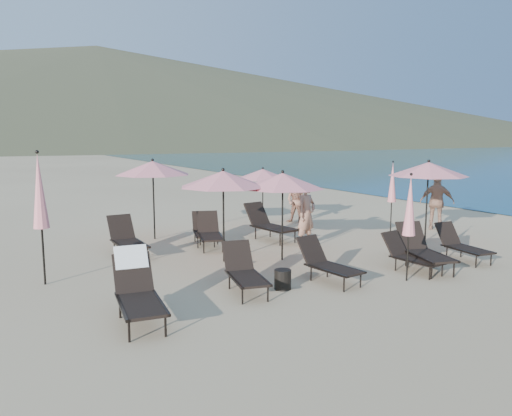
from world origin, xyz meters
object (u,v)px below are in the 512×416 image
lounger_4 (423,249)px  umbrella_open_1 (283,181)px  lounger_3 (410,255)px  side_table_1 (398,248)px  lounger_1 (244,271)px  umbrella_open_3 (153,168)px  lounger_8 (210,232)px  umbrella_closed_2 (39,192)px  beachgoer_b (296,201)px  beachgoer_a (306,214)px  side_table_0 (283,279)px  lounger_0 (137,288)px  umbrella_closed_0 (410,206)px  lounger_2 (327,262)px  lounger_7 (203,229)px  lounger_6 (127,238)px  lounger_9 (269,223)px  umbrella_open_2 (428,169)px  umbrella_open_0 (223,179)px  lounger_5 (461,244)px  umbrella_closed_1 (392,183)px  umbrella_open_4 (263,174)px  beachgoer_c (437,202)px

lounger_4 → umbrella_open_1: 3.76m
lounger_3 → side_table_1: lounger_3 is taller
lounger_1 → umbrella_open_3: bearing=101.7°
lounger_8 → lounger_1: bearing=-87.1°
lounger_3 → umbrella_closed_2: 8.33m
side_table_1 → beachgoer_b: 5.52m
beachgoer_a → beachgoer_b: beachgoer_a is taller
lounger_8 → side_table_0: bearing=-76.5°
lounger_8 → beachgoer_b: (4.35, 2.02, 0.36)m
beachgoer_a → beachgoer_b: 3.83m
lounger_1 → lounger_3: size_ratio=1.10×
lounger_0 → beachgoer_a: 6.72m
lounger_0 → lounger_3: bearing=6.3°
lounger_4 → umbrella_closed_0: size_ratio=0.80×
lounger_2 → lounger_7: 5.04m
lounger_0 → lounger_6: 4.78m
lounger_4 → umbrella_open_3: 8.07m
lounger_3 → lounger_9: bearing=95.9°
umbrella_closed_2 → umbrella_open_2: bearing=-5.4°
lounger_4 → side_table_1: lounger_4 is taller
umbrella_open_3 → beachgoer_b: size_ratio=1.54×
lounger_8 → umbrella_open_2: size_ratio=0.71×
umbrella_open_3 → umbrella_open_0: bearing=-79.9°
lounger_7 → beachgoer_b: (4.28, 1.42, 0.40)m
umbrella_closed_0 → lounger_7: bearing=111.5°
side_table_1 → lounger_1: bearing=-172.4°
lounger_0 → beachgoer_a: (5.86, 3.26, 0.37)m
lounger_0 → side_table_1: size_ratio=4.67×
lounger_0 → umbrella_open_2: umbrella_open_2 is taller
lounger_5 → lounger_0: bearing=-173.3°
lounger_3 → umbrella_closed_1: (3.06, 3.73, 1.23)m
lounger_3 → lounger_4: bearing=-3.0°
umbrella_open_0 → lounger_2: bearing=-65.9°
umbrella_open_1 → umbrella_closed_1: size_ratio=0.98×
lounger_8 → umbrella_open_0: (-0.39, -1.71, 1.65)m
umbrella_open_1 → beachgoer_b: bearing=52.0°
umbrella_open_4 → beachgoer_c: bearing=-35.8°
umbrella_open_2 → lounger_6: bearing=162.0°
umbrella_closed_1 → umbrella_open_2: bearing=-96.4°
umbrella_open_1 → lounger_1: bearing=-138.8°
side_table_1 → beachgoer_c: beachgoer_c is taller
lounger_2 → side_table_1: (3.07, 0.94, -0.22)m
umbrella_open_2 → side_table_0: 6.76m
umbrella_open_4 → lounger_1: bearing=-123.3°
lounger_1 → lounger_7: size_ratio=1.07×
umbrella_open_1 → umbrella_closed_1: 5.25m
lounger_2 → beachgoer_c: beachgoer_c is taller
lounger_5 → beachgoer_b: bearing=101.9°
lounger_8 → umbrella_open_3: 2.73m
lounger_4 → beachgoer_c: bearing=54.5°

